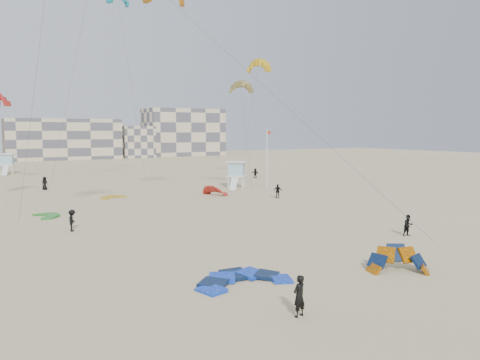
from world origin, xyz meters
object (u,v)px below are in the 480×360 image
kite_ground_orange (398,272)px  lifeguard_tower_near (236,175)px  kitesurfer_main (299,296)px  kite_ground_blue (243,283)px

kite_ground_orange → lifeguard_tower_near: lifeguard_tower_near is taller
kitesurfer_main → kite_ground_blue: bearing=-106.4°
kite_ground_orange → kitesurfer_main: size_ratio=1.88×
kite_ground_blue → lifeguard_tower_near: size_ratio=0.87×
kite_ground_blue → lifeguard_tower_near: bearing=64.7°
kite_ground_blue → kite_ground_orange: size_ratio=1.42×
kite_ground_orange → kitesurfer_main: bearing=-133.1°
kite_ground_orange → lifeguard_tower_near: 42.71m
kitesurfer_main → lifeguard_tower_near: size_ratio=0.32×
kitesurfer_main → lifeguard_tower_near: 48.35m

